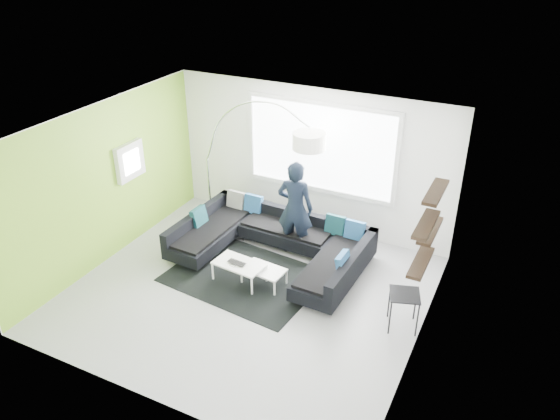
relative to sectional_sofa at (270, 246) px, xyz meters
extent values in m
plane|color=gray|center=(0.10, -1.01, -0.31)|extent=(5.50, 5.50, 0.00)
cube|color=white|center=(0.10, 1.49, 1.09)|extent=(5.50, 0.04, 2.80)
cube|color=white|center=(0.10, -3.51, 1.09)|extent=(5.50, 0.04, 2.80)
cube|color=white|center=(-2.65, -1.01, 1.09)|extent=(0.04, 5.00, 2.80)
cube|color=white|center=(2.85, -1.01, 1.09)|extent=(0.04, 5.00, 2.80)
cube|color=white|center=(0.10, -1.01, 2.49)|extent=(5.50, 5.00, 0.04)
cube|color=#7FB72D|center=(-2.64, -1.01, 1.09)|extent=(0.01, 5.00, 2.80)
cube|color=white|center=(0.30, 1.45, 1.39)|extent=(2.96, 0.06, 1.68)
cube|color=silver|center=(-2.58, -0.41, 1.29)|extent=(0.12, 0.66, 0.66)
cube|color=black|center=(2.74, -0.61, 1.39)|extent=(0.20, 1.24, 0.95)
cube|color=black|center=(0.00, 0.00, -0.14)|extent=(3.34, 2.14, 0.34)
cube|color=black|center=(0.00, 0.00, 0.16)|extent=(3.34, 2.14, 0.26)
cube|color=navy|center=(0.00, 0.00, 0.21)|extent=(2.92, 0.29, 0.36)
cube|color=black|center=(-0.16, -0.64, -0.30)|extent=(2.66, 2.05, 0.01)
cube|color=white|center=(0.02, -0.73, -0.13)|extent=(1.14, 0.74, 0.36)
cube|color=black|center=(2.57, -0.72, -0.01)|extent=(0.54, 0.54, 0.59)
imported|color=black|center=(0.25, 0.49, 0.58)|extent=(0.77, 0.61, 1.78)
imported|color=black|center=(-0.22, -0.85, 0.06)|extent=(0.36, 0.27, 0.03)
camera|label=1|loc=(3.77, -7.26, 5.10)|focal=35.00mm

